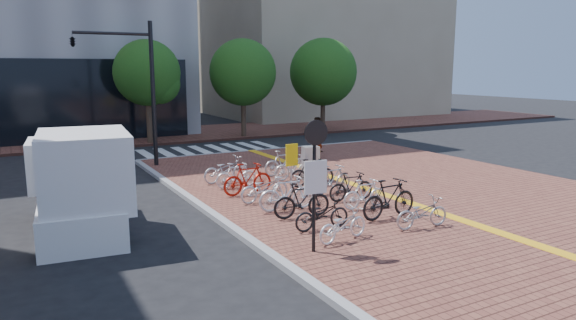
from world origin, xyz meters
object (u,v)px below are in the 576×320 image
bike_7 (226,169)px  notice_sign (315,170)px  bike_1 (322,214)px  utility_box (311,163)px  bike_0 (343,225)px  bike_10 (365,194)px  bike_3 (287,193)px  bike_8 (422,213)px  bike_11 (351,186)px  pedestrian_b (318,135)px  bike_15 (283,163)px  bike_12 (332,179)px  box_truck (79,184)px  pedestrian_a (317,140)px  bike_14 (294,167)px  traffic_light_pole (117,67)px  bike_6 (236,175)px  bike_9 (389,199)px  bike_2 (302,200)px  yellow_sign (292,159)px  bike_4 (264,188)px  bike_13 (312,173)px

bike_7 → notice_sign: size_ratio=0.60×
bike_1 → utility_box: utility_box is taller
bike_0 → bike_10: 3.18m
bike_3 → bike_8: size_ratio=1.12×
bike_7 → bike_11: size_ratio=1.16×
pedestrian_b → bike_3: bearing=-116.0°
bike_0 → utility_box: utility_box is taller
bike_7 → bike_15: bearing=-96.1°
bike_0 → bike_12: (2.53, 4.32, 0.08)m
notice_sign → box_truck: (-4.58, 4.88, -0.80)m
pedestrian_a → bike_14: bearing=-139.9°
bike_0 → bike_3: size_ratio=0.87×
utility_box → pedestrian_b: bearing=55.6°
bike_10 → bike_3: bearing=69.5°
traffic_light_pole → pedestrian_a: bearing=-15.0°
bike_6 → bike_12: 3.51m
bike_7 → bike_9: bike_9 is taller
bike_15 → pedestrian_a: size_ratio=0.94×
bike_2 → box_truck: (-5.75, 2.27, 0.66)m
bike_2 → utility_box: 5.09m
yellow_sign → bike_15: bearing=67.1°
traffic_light_pole → bike_10: bearing=-63.3°
bike_0 → bike_2: 2.26m
bike_11 → pedestrian_b: 9.94m
bike_1 → bike_8: bearing=-114.6°
bike_8 → traffic_light_pole: size_ratio=0.26×
bike_2 → bike_7: size_ratio=0.93×
bike_4 → pedestrian_b: bearing=-45.9°
bike_6 → pedestrian_b: bearing=-48.8°
bike_3 → bike_4: 1.31m
bike_3 → bike_10: bike_3 is taller
bike_1 → bike_15: bearing=-18.1°
bike_3 → bike_6: bearing=7.0°
bike_13 → utility_box: utility_box is taller
pedestrian_b → bike_6: bearing=-130.9°
bike_3 → bike_7: size_ratio=0.97×
pedestrian_b → yellow_sign: 9.11m
bike_15 → pedestrian_a: (3.15, 2.51, 0.40)m
bike_4 → bike_13: bike_13 is taller
bike_0 → bike_11: (2.52, 3.17, 0.07)m
bike_6 → box_truck: (-5.57, -2.16, 0.72)m
bike_10 → yellow_sign: bearing=23.9°
bike_3 → bike_4: bearing=10.0°
bike_4 → bike_10: bearing=-137.7°
bike_1 → pedestrian_a: bearing=-29.4°
notice_sign → utility_box: bearing=59.6°
bike_14 → notice_sign: notice_sign is taller
bike_15 → bike_13: bearing=176.6°
bike_2 → bike_14: bearing=-19.4°
bike_15 → bike_12: bearing=178.1°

